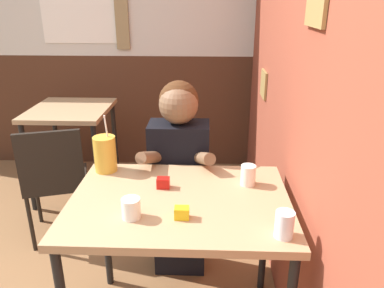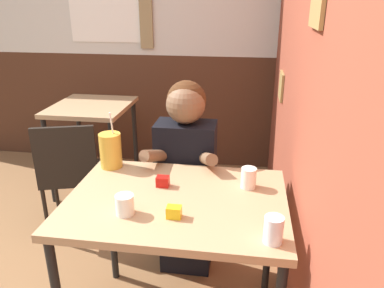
% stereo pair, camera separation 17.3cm
% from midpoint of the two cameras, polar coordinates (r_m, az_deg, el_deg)
% --- Properties ---
extents(brick_wall_right, '(0.08, 4.44, 2.70)m').
position_cam_midpoint_polar(brick_wall_right, '(2.37, 11.66, 14.61)').
color(brick_wall_right, brown).
rests_on(brick_wall_right, ground_plane).
extents(back_wall, '(5.41, 0.09, 2.70)m').
position_cam_midpoint_polar(back_wall, '(3.69, -12.01, 17.03)').
color(back_wall, silver).
rests_on(back_wall, ground_plane).
extents(main_table, '(0.99, 0.72, 0.77)m').
position_cam_midpoint_polar(main_table, '(1.74, -4.78, -10.62)').
color(main_table, tan).
rests_on(main_table, ground_plane).
extents(background_table, '(0.63, 0.68, 0.77)m').
position_cam_midpoint_polar(background_table, '(3.27, -19.41, 3.32)').
color(background_table, tan).
rests_on(background_table, ground_plane).
extents(chair_near_window, '(0.50, 0.50, 0.85)m').
position_cam_midpoint_polar(chair_near_window, '(2.73, -21.90, -4.56)').
color(chair_near_window, black).
rests_on(chair_near_window, ground_plane).
extents(person_seated, '(0.42, 0.41, 1.20)m').
position_cam_midpoint_polar(person_seated, '(2.20, -4.19, -4.87)').
color(person_seated, black).
rests_on(person_seated, ground_plane).
extents(cocktail_pitcher, '(0.11, 0.11, 0.30)m').
position_cam_midpoint_polar(cocktail_pitcher, '(1.99, -15.56, -1.51)').
color(cocktail_pitcher, gold).
rests_on(cocktail_pitcher, main_table).
extents(glass_near_pitcher, '(0.07, 0.07, 0.11)m').
position_cam_midpoint_polar(glass_near_pitcher, '(1.44, 10.53, -12.06)').
color(glass_near_pitcher, silver).
rests_on(glass_near_pitcher, main_table).
extents(glass_center, '(0.08, 0.08, 0.09)m').
position_cam_midpoint_polar(glass_center, '(1.57, -12.44, -9.63)').
color(glass_center, silver).
rests_on(glass_center, main_table).
extents(glass_far_side, '(0.07, 0.07, 0.10)m').
position_cam_midpoint_polar(glass_far_side, '(1.80, 5.84, -4.81)').
color(glass_far_side, silver).
rests_on(glass_far_side, main_table).
extents(condiment_ketchup, '(0.06, 0.04, 0.05)m').
position_cam_midpoint_polar(condiment_ketchup, '(1.78, -7.20, -5.96)').
color(condiment_ketchup, '#B7140F').
rests_on(condiment_ketchup, main_table).
extents(condiment_mustard, '(0.06, 0.04, 0.05)m').
position_cam_midpoint_polar(condiment_mustard, '(1.55, -4.83, -10.49)').
color(condiment_mustard, yellow).
rests_on(condiment_mustard, main_table).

